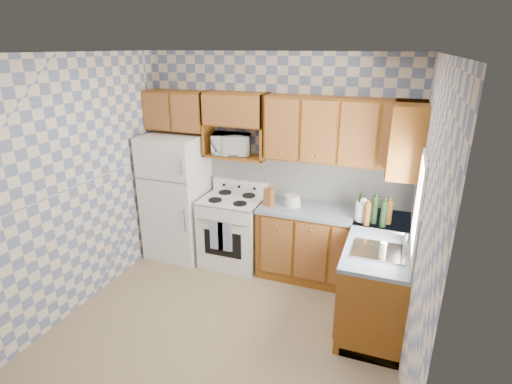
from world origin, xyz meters
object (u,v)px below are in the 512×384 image
at_px(microwave, 232,144).
at_px(electric_kettle, 363,211).
at_px(refrigerator, 177,197).
at_px(stove_body, 233,231).

bearing_deg(microwave, electric_kettle, -26.75).
bearing_deg(refrigerator, electric_kettle, -2.35).
distance_m(refrigerator, microwave, 1.06).
distance_m(refrigerator, electric_kettle, 2.45).
xyz_separation_m(stove_body, electric_kettle, (1.64, -0.13, 0.57)).
relative_size(refrigerator, microwave, 3.51).
xyz_separation_m(refrigerator, microwave, (0.73, 0.21, 0.74)).
distance_m(microwave, electric_kettle, 1.83).
distance_m(refrigerator, stove_body, 0.89).
bearing_deg(refrigerator, stove_body, 1.78).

